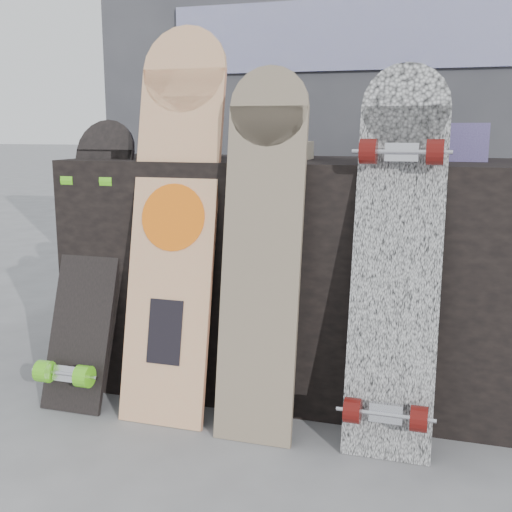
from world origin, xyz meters
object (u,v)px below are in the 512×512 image
(vendor_table, at_px, (307,275))
(longboard_cascadia, at_px, (397,254))
(skateboard_dark, at_px, (89,257))
(longboard_geisha, at_px, (175,212))
(longboard_celtic, at_px, (262,243))

(vendor_table, xyz_separation_m, longboard_cascadia, (0.33, -0.36, 0.16))
(skateboard_dark, bearing_deg, longboard_cascadia, -3.20)
(vendor_table, xyz_separation_m, longboard_geisha, (-0.36, -0.32, 0.25))
(vendor_table, bearing_deg, longboard_cascadia, -47.49)
(longboard_geisha, relative_size, longboard_celtic, 1.13)
(longboard_cascadia, distance_m, skateboard_dark, 1.01)
(longboard_geisha, bearing_deg, longboard_cascadia, -3.98)
(vendor_table, height_order, longboard_celtic, longboard_celtic)
(longboard_geisha, relative_size, skateboard_dark, 1.31)
(longboard_celtic, distance_m, skateboard_dark, 0.64)
(longboard_celtic, bearing_deg, skateboard_dark, 172.89)
(longboard_geisha, relative_size, longboard_cascadia, 1.13)
(skateboard_dark, bearing_deg, vendor_table, 24.39)
(vendor_table, relative_size, longboard_cascadia, 1.47)
(vendor_table, distance_m, longboard_celtic, 0.43)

